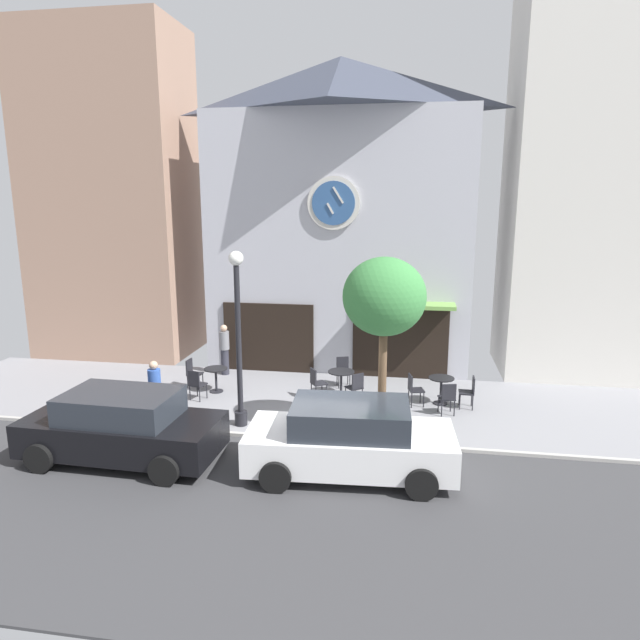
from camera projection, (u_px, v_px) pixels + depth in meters
ground_plane at (309, 453)px, 12.83m from camera, size 24.39×11.83×0.13m
clock_building at (340, 213)px, 18.88m from camera, size 8.68×4.35×10.12m
neighbor_building_left at (112, 197)px, 20.25m from camera, size 5.53×3.27×11.49m
neighbor_building_right at (625, 130)px, 17.23m from camera, size 6.65×3.51×15.48m
street_lamp at (239, 339)px, 13.88m from camera, size 0.36×0.36×4.45m
street_tree at (384, 298)px, 12.95m from camera, size 1.94×1.75×4.38m
cafe_table_leftmost at (216, 375)px, 16.72m from camera, size 0.69×0.69×0.73m
cafe_table_near_curb at (341, 377)px, 16.45m from camera, size 0.78×0.78×0.73m
cafe_table_rightmost at (441, 385)px, 15.71m from camera, size 0.71×0.71×0.77m
cafe_chair_left_end at (316, 381)px, 16.14m from camera, size 0.55×0.55×0.90m
cafe_chair_facing_street at (448, 396)px, 14.89m from camera, size 0.48×0.48×0.90m
cafe_chair_near_tree at (343, 369)px, 17.25m from camera, size 0.50×0.50×0.90m
cafe_chair_outer at (356, 386)px, 15.75m from camera, size 0.56×0.56×0.90m
cafe_chair_mid_row at (470, 390)px, 15.40m from camera, size 0.41×0.41×0.90m
cafe_chair_under_awning at (196, 383)px, 16.00m from camera, size 0.49×0.49×0.90m
cafe_chair_curbside at (414, 387)px, 15.58m from camera, size 0.49×0.49×0.90m
cafe_chair_right_end at (192, 371)px, 17.04m from camera, size 0.43×0.43×0.90m
pedestrian_blue at (155, 392)px, 14.27m from camera, size 0.45×0.45×1.67m
pedestrian_grey at (225, 349)px, 18.32m from camera, size 0.40×0.40×1.67m
parked_car_black at (122, 427)px, 12.32m from camera, size 4.35×2.12×1.55m
parked_car_white at (350, 440)px, 11.66m from camera, size 4.40×2.22×1.55m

